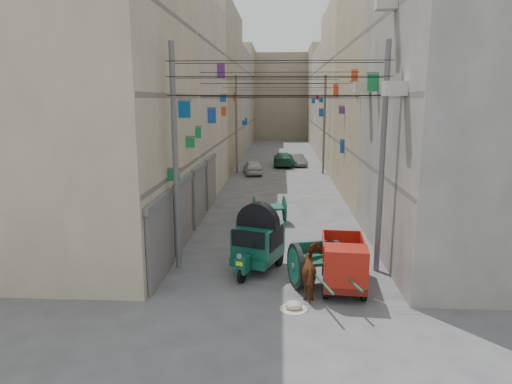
# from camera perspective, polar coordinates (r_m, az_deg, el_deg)

# --- Properties ---
(ground) EXTENTS (140.00, 140.00, 0.00)m
(ground) POSITION_cam_1_polar(r_m,az_deg,el_deg) (11.52, 2.17, -20.28)
(ground) COLOR #4B4B4E
(ground) RESTS_ON ground
(building_row_left) EXTENTS (8.00, 62.00, 14.00)m
(building_row_left) POSITION_cam_1_polar(r_m,az_deg,el_deg) (44.67, -7.43, 11.90)
(building_row_left) COLOR #BFB190
(building_row_left) RESTS_ON ground
(building_row_right) EXTENTS (8.00, 62.00, 14.00)m
(building_row_right) POSITION_cam_1_polar(r_m,az_deg,el_deg) (44.62, 13.65, 11.68)
(building_row_right) COLOR #9E9894
(building_row_right) RESTS_ON ground
(end_cap_building) EXTENTS (22.00, 10.00, 13.00)m
(end_cap_building) POSITION_cam_1_polar(r_m,az_deg,el_deg) (75.80, 3.18, 11.80)
(end_cap_building) COLOR gray
(end_cap_building) RESTS_ON ground
(shutters_left) EXTENTS (0.18, 14.40, 2.88)m
(shutters_left) POSITION_cam_1_polar(r_m,az_deg,el_deg) (21.08, -7.96, -1.15)
(shutters_left) COLOR #4D4E53
(shutters_left) RESTS_ON ground
(signboards) EXTENTS (8.22, 40.52, 5.67)m
(signboards) POSITION_cam_1_polar(r_m,az_deg,el_deg) (31.56, 2.96, 6.69)
(signboards) COLOR #0D5894
(signboards) RESTS_ON ground
(ac_units) EXTENTS (0.70, 6.55, 3.35)m
(ac_units) POSITION_cam_1_polar(r_m,az_deg,el_deg) (17.86, 15.10, 15.51)
(ac_units) COLOR #BBB3A8
(ac_units) RESTS_ON ground
(utility_poles) EXTENTS (7.40, 22.20, 8.00)m
(utility_poles) POSITION_cam_1_polar(r_m,az_deg,el_deg) (26.87, 2.93, 7.07)
(utility_poles) COLOR #5E5E61
(utility_poles) RESTS_ON ground
(overhead_cables) EXTENTS (7.40, 22.52, 1.12)m
(overhead_cables) POSITION_cam_1_polar(r_m,az_deg,el_deg) (24.21, 2.96, 13.14)
(overhead_cables) COLOR black
(overhead_cables) RESTS_ON ground
(auto_rickshaw) EXTENTS (2.11, 2.79, 1.89)m
(auto_rickshaw) POSITION_cam_1_polar(r_m,az_deg,el_deg) (16.47, 0.23, -5.99)
(auto_rickshaw) COLOR black
(auto_rickshaw) RESTS_ON ground
(tonga_cart) EXTENTS (2.09, 3.52, 1.50)m
(tonga_cart) POSITION_cam_1_polar(r_m,az_deg,el_deg) (15.27, 7.53, -8.85)
(tonga_cart) COLOR black
(tonga_cart) RESTS_ON ground
(mini_truck) EXTENTS (1.56, 3.09, 1.68)m
(mini_truck) POSITION_cam_1_polar(r_m,az_deg,el_deg) (15.02, 10.93, -9.21)
(mini_truck) COLOR black
(mini_truck) RESTS_ON ground
(second_cart) EXTENTS (1.74, 1.58, 1.39)m
(second_cart) POSITION_cam_1_polar(r_m,az_deg,el_deg) (22.68, 1.69, -2.08)
(second_cart) COLOR #124F3D
(second_cart) RESTS_ON ground
(feed_sack) EXTENTS (0.51, 0.40, 0.25)m
(feed_sack) POSITION_cam_1_polar(r_m,az_deg,el_deg) (13.85, 4.72, -13.93)
(feed_sack) COLOR beige
(feed_sack) RESTS_ON ground
(horse) EXTENTS (0.90, 1.82, 1.51)m
(horse) POSITION_cam_1_polar(r_m,az_deg,el_deg) (14.66, 7.17, -9.83)
(horse) COLOR brown
(horse) RESTS_ON ground
(distant_car_white) EXTENTS (1.98, 3.63, 1.17)m
(distant_car_white) POSITION_cam_1_polar(r_m,az_deg,el_deg) (37.62, -0.39, 3.12)
(distant_car_white) COLOR silver
(distant_car_white) RESTS_ON ground
(distant_car_grey) EXTENTS (1.92, 3.49, 1.09)m
(distant_car_grey) POSITION_cam_1_polar(r_m,az_deg,el_deg) (42.67, 5.15, 4.01)
(distant_car_grey) COLOR #565B59
(distant_car_grey) RESTS_ON ground
(distant_car_green) EXTENTS (1.85, 4.40, 1.27)m
(distant_car_green) POSITION_cam_1_polar(r_m,az_deg,el_deg) (42.41, 3.40, 4.12)
(distant_car_green) COLOR #1D5535
(distant_car_green) RESTS_ON ground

